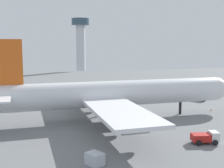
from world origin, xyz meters
TOP-DOWN VIEW (x-y plane):
  - ground_plane at (0.00, 0.00)m, footprint 256.50×256.50m
  - cargo_airplane at (-0.29, 0.00)m, footprint 64.13×55.58m
  - maintenance_van at (11.43, -22.16)m, footprint 5.24×3.56m
  - baggage_tug at (34.78, 14.88)m, footprint 4.22×4.15m
  - cargo_container_aft at (-10.47, -25.87)m, footprint 2.99×3.20m
  - safety_cone_nose at (28.86, 1.01)m, footprint 0.39×0.39m
  - control_tower at (18.13, 136.35)m, footprint 11.98×11.98m

SIDE VIEW (x-z plane):
  - ground_plane at x=0.00m, z-range 0.00..0.00m
  - safety_cone_nose at x=28.86m, z-range 0.00..0.56m
  - cargo_container_aft at x=-10.47m, z-range 0.00..1.90m
  - maintenance_van at x=11.43m, z-range 0.07..2.28m
  - baggage_tug at x=34.78m, z-range 0.06..2.32m
  - cargo_airplane at x=-0.29m, z-range -3.44..15.90m
  - control_tower at x=18.13m, z-range 3.91..39.87m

